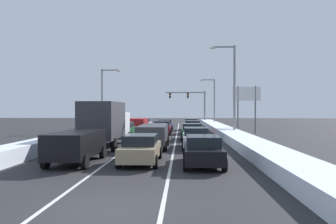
# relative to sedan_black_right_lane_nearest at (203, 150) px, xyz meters

# --- Properties ---
(ground_plane) EXTENTS (133.90, 133.90, 0.00)m
(ground_plane) POSITION_rel_sedan_black_right_lane_nearest_xyz_m (-3.32, 13.49, -0.76)
(ground_plane) COLOR #28282B
(lane_stripe_between_right_lane_and_center_lane) EXTENTS (0.14, 56.65, 0.01)m
(lane_stripe_between_right_lane_and_center_lane) POSITION_rel_sedan_black_right_lane_nearest_xyz_m (-1.62, 18.64, -0.76)
(lane_stripe_between_right_lane_and_center_lane) COLOR silver
(lane_stripe_between_right_lane_and_center_lane) RESTS_ON ground
(lane_stripe_between_center_lane_and_left_lane) EXTENTS (0.14, 56.65, 0.01)m
(lane_stripe_between_center_lane_and_left_lane) POSITION_rel_sedan_black_right_lane_nearest_xyz_m (-5.02, 18.64, -0.76)
(lane_stripe_between_center_lane_and_left_lane) COLOR silver
(lane_stripe_between_center_lane_and_left_lane) RESTS_ON ground
(snow_bank_right_shoulder) EXTENTS (2.16, 56.65, 0.74)m
(snow_bank_right_shoulder) POSITION_rel_sedan_black_right_lane_nearest_xyz_m (3.68, 18.64, -0.40)
(snow_bank_right_shoulder) COLOR silver
(snow_bank_right_shoulder) RESTS_ON ground
(snow_bank_left_shoulder) EXTENTS (1.60, 56.65, 0.85)m
(snow_bank_left_shoulder) POSITION_rel_sedan_black_right_lane_nearest_xyz_m (-10.32, 18.64, -0.34)
(snow_bank_left_shoulder) COLOR silver
(snow_bank_left_shoulder) RESTS_ON ground
(sedan_black_right_lane_nearest) EXTENTS (2.00, 4.50, 1.51)m
(sedan_black_right_lane_nearest) POSITION_rel_sedan_black_right_lane_nearest_xyz_m (0.00, 0.00, 0.00)
(sedan_black_right_lane_nearest) COLOR black
(sedan_black_right_lane_nearest) RESTS_ON ground
(sedan_white_right_lane_second) EXTENTS (2.00, 4.50, 1.51)m
(sedan_white_right_lane_second) POSITION_rel_sedan_black_right_lane_nearest_xyz_m (-0.06, 6.99, 0.00)
(sedan_white_right_lane_second) COLOR silver
(sedan_white_right_lane_second) RESTS_ON ground
(sedan_green_right_lane_third) EXTENTS (2.00, 4.50, 1.51)m
(sedan_green_right_lane_third) POSITION_rel_sedan_black_right_lane_nearest_xyz_m (-0.16, 13.22, 0.00)
(sedan_green_right_lane_third) COLOR #1E5633
(sedan_green_right_lane_third) RESTS_ON ground
(sedan_red_right_lane_fourth) EXTENTS (2.00, 4.50, 1.51)m
(sedan_red_right_lane_fourth) POSITION_rel_sedan_black_right_lane_nearest_xyz_m (0.12, 20.11, 0.00)
(sedan_red_right_lane_fourth) COLOR maroon
(sedan_red_right_lane_fourth) RESTS_ON ground
(sedan_silver_right_lane_fifth) EXTENTS (2.00, 4.50, 1.51)m
(sedan_silver_right_lane_fifth) POSITION_rel_sedan_black_right_lane_nearest_xyz_m (0.16, 26.78, 0.00)
(sedan_silver_right_lane_fifth) COLOR #B7BABF
(sedan_silver_right_lane_fifth) RESTS_ON ground
(sedan_tan_center_lane_nearest) EXTENTS (2.00, 4.50, 1.51)m
(sedan_tan_center_lane_nearest) POSITION_rel_sedan_black_right_lane_nearest_xyz_m (-3.22, 0.55, 0.00)
(sedan_tan_center_lane_nearest) COLOR #937F60
(sedan_tan_center_lane_nearest) RESTS_ON ground
(suv_charcoal_center_lane_second) EXTENTS (2.16, 4.90, 1.67)m
(suv_charcoal_center_lane_second) POSITION_rel_sedan_black_right_lane_nearest_xyz_m (-3.14, 6.78, 0.25)
(suv_charcoal_center_lane_second) COLOR #38383D
(suv_charcoal_center_lane_second) RESTS_ON ground
(sedan_gray_center_lane_third) EXTENTS (2.00, 4.50, 1.51)m
(sedan_gray_center_lane_third) POSITION_rel_sedan_black_right_lane_nearest_xyz_m (-3.35, 13.04, 0.00)
(sedan_gray_center_lane_third) COLOR slate
(sedan_gray_center_lane_third) RESTS_ON ground
(sedan_maroon_center_lane_fourth) EXTENTS (2.00, 4.50, 1.51)m
(sedan_maroon_center_lane_fourth) POSITION_rel_sedan_black_right_lane_nearest_xyz_m (-3.24, 19.10, 0.00)
(sedan_maroon_center_lane_fourth) COLOR maroon
(sedan_maroon_center_lane_fourth) RESTS_ON ground
(sedan_navy_center_lane_fifth) EXTENTS (2.00, 4.50, 1.51)m
(sedan_navy_center_lane_fifth) POSITION_rel_sedan_black_right_lane_nearest_xyz_m (-3.24, 24.60, 0.00)
(sedan_navy_center_lane_fifth) COLOR navy
(sedan_navy_center_lane_fifth) RESTS_ON ground
(suv_black_left_lane_nearest) EXTENTS (2.16, 4.90, 1.67)m
(suv_black_left_lane_nearest) POSITION_rel_sedan_black_right_lane_nearest_xyz_m (-6.61, 0.42, 0.25)
(suv_black_left_lane_nearest) COLOR black
(suv_black_left_lane_nearest) RESTS_ON ground
(box_truck_left_lane_second) EXTENTS (2.53, 7.20, 3.36)m
(box_truck_left_lane_second) POSITION_rel_sedan_black_right_lane_nearest_xyz_m (-6.74, 7.35, 1.14)
(box_truck_left_lane_second) COLOR silver
(box_truck_left_lane_second) RESTS_ON ground
(sedan_green_left_lane_third) EXTENTS (2.00, 4.50, 1.51)m
(sedan_green_left_lane_third) POSITION_rel_sedan_black_right_lane_nearest_xyz_m (-6.89, 15.90, 0.00)
(sedan_green_left_lane_third) COLOR #1E5633
(sedan_green_left_lane_third) RESTS_ON ground
(suv_red_left_lane_fourth) EXTENTS (2.16, 4.90, 1.67)m
(suv_red_left_lane_fourth) POSITION_rel_sedan_black_right_lane_nearest_xyz_m (-6.49, 22.97, 0.25)
(suv_red_left_lane_fourth) COLOR maroon
(suv_red_left_lane_fourth) RESTS_ON ground
(sedan_silver_left_lane_fifth) EXTENTS (2.00, 4.50, 1.51)m
(sedan_silver_left_lane_fifth) POSITION_rel_sedan_black_right_lane_nearest_xyz_m (-6.49, 28.76, 0.00)
(sedan_silver_left_lane_fifth) COLOR #B7BABF
(sedan_silver_left_lane_fifth) RESTS_ON ground
(traffic_light_gantry) EXTENTS (7.54, 0.47, 6.20)m
(traffic_light_gantry) POSITION_rel_sedan_black_right_lane_nearest_xyz_m (0.95, 44.38, 3.73)
(traffic_light_gantry) COLOR slate
(traffic_light_gantry) RESTS_ON ground
(street_lamp_right_near) EXTENTS (2.66, 0.36, 9.24)m
(street_lamp_right_near) POSITION_rel_sedan_black_right_lane_nearest_xyz_m (3.91, 16.07, 4.69)
(street_lamp_right_near) COLOR gray
(street_lamp_right_near) RESTS_ON ground
(street_lamp_right_mid) EXTENTS (2.66, 0.36, 7.80)m
(street_lamp_right_mid) POSITION_rel_sedan_black_right_lane_nearest_xyz_m (3.94, 36.67, 3.93)
(street_lamp_right_mid) COLOR gray
(street_lamp_right_mid) RESTS_ON ground
(street_lamp_left_mid) EXTENTS (2.66, 0.36, 7.95)m
(street_lamp_left_mid) POSITION_rel_sedan_black_right_lane_nearest_xyz_m (-10.90, 24.03, 4.01)
(street_lamp_left_mid) COLOR gray
(street_lamp_left_mid) RESTS_ON ground
(roadside_sign_right) EXTENTS (3.20, 0.16, 5.50)m
(roadside_sign_right) POSITION_rel_sedan_black_right_lane_nearest_xyz_m (6.44, 21.00, 3.25)
(roadside_sign_right) COLOR #59595B
(roadside_sign_right) RESTS_ON ground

